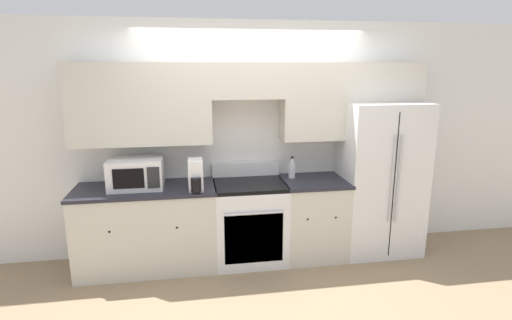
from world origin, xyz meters
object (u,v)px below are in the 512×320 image
object	(u,v)px
bottle	(292,169)
oven_range	(250,221)
refrigerator	(378,177)
microwave	(136,173)

from	to	relation	value
bottle	oven_range	bearing A→B (deg)	-166.23
oven_range	bottle	world-z (taller)	bottle
refrigerator	bottle	distance (m)	1.02
oven_range	refrigerator	bearing A→B (deg)	2.29
refrigerator	bottle	xyz separation A→B (m)	(-1.01, 0.06, 0.12)
microwave	bottle	bearing A→B (deg)	3.31
oven_range	microwave	size ratio (longest dim) A/B	1.94
refrigerator	microwave	xyz separation A→B (m)	(-2.68, -0.03, 0.18)
oven_range	refrigerator	distance (m)	1.56
oven_range	bottle	distance (m)	0.74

